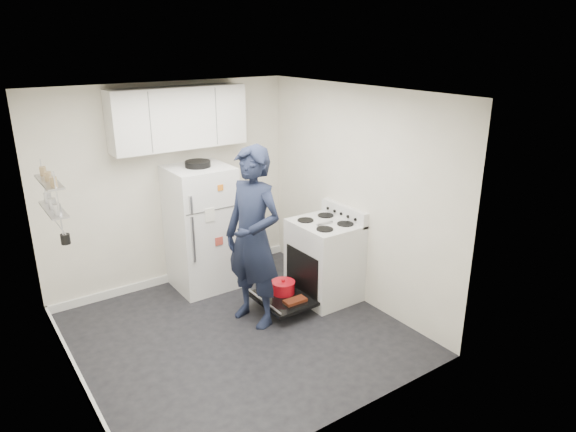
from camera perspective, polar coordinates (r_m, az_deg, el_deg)
room at (r=5.09m, az=-6.43°, el=-1.24°), size 3.21×3.21×2.51m
electric_range at (r=6.12m, az=3.96°, el=-4.99°), size 0.66×0.76×1.10m
open_oven_door at (r=5.98m, az=-0.59°, el=-8.62°), size 0.55×0.71×0.22m
refrigerator at (r=6.37m, az=-9.58°, el=-1.26°), size 0.72×0.74×1.61m
upper_cabinets at (r=6.15m, az=-12.07°, el=10.64°), size 1.60×0.33×0.70m
wall_shelf_rack at (r=4.91m, az=-24.78°, el=2.05°), size 0.14×0.60×0.61m
person at (r=5.41m, az=-3.89°, el=-2.44°), size 0.65×0.82×1.96m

